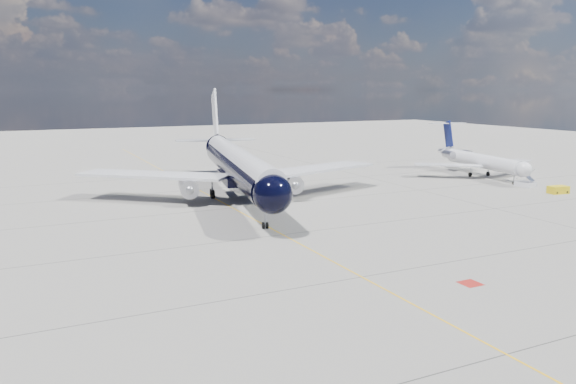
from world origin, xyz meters
The scene contains 7 objects.
ground centered at (0.00, 30.00, 0.00)m, with size 320.00×320.00×0.00m, color gray.
taxiway_centerline centered at (0.00, 25.00, 0.00)m, with size 0.16×160.00×0.01m, color #F1B40C.
red_marking centered at (6.80, -10.00, 0.00)m, with size 1.60×1.60×0.01m, color maroon.
main_airliner centered at (3.21, 31.92, 4.73)m, with size 42.50×52.39×15.24m.
regional_jet centered at (48.49, 32.33, 2.91)m, with size 23.33×27.13×9.23m.
boarding_stair centered at (46.86, 20.18, 0.54)m, with size 2.60×3.01×2.92m.
service_tug centered at (46.42, 13.87, 0.54)m, with size 3.02×1.97×1.11m.
Camera 1 is at (-24.33, -41.45, 14.92)m, focal length 35.00 mm.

